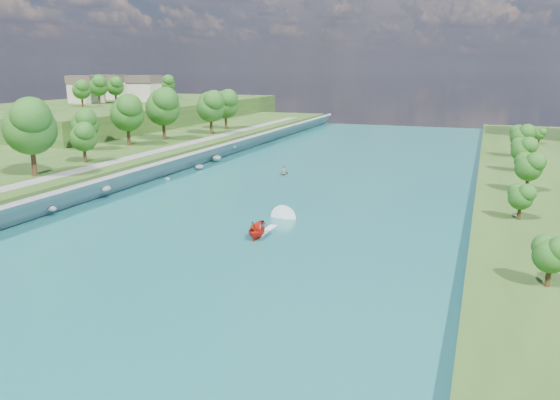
% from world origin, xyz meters
% --- Properties ---
extents(ground, '(260.00, 260.00, 0.00)m').
position_xyz_m(ground, '(0.00, 0.00, 0.00)').
color(ground, '#2D5119').
rests_on(ground, ground).
extents(river_water, '(55.00, 240.00, 0.10)m').
position_xyz_m(river_water, '(0.00, 20.00, 0.05)').
color(river_water, '#1B6866').
rests_on(river_water, ground).
extents(berm_west, '(45.00, 240.00, 3.50)m').
position_xyz_m(berm_west, '(-50.00, 20.00, 1.75)').
color(berm_west, '#2D5119').
rests_on(berm_west, ground).
extents(ridge_west, '(60.00, 120.00, 9.00)m').
position_xyz_m(ridge_west, '(-82.50, 95.00, 4.50)').
color(ridge_west, '#2D5119').
rests_on(ridge_west, ground).
extents(riprap_bank, '(4.41, 236.00, 4.10)m').
position_xyz_m(riprap_bank, '(-25.85, 19.08, 1.81)').
color(riprap_bank, slate).
rests_on(riprap_bank, ground).
extents(riverside_path, '(3.00, 200.00, 0.10)m').
position_xyz_m(riverside_path, '(-32.50, 20.00, 3.55)').
color(riverside_path, gray).
rests_on(riverside_path, berm_west).
extents(ridge_houses, '(29.50, 29.50, 8.40)m').
position_xyz_m(ridge_houses, '(-88.67, 100.00, 13.31)').
color(ridge_houses, beige).
rests_on(ridge_houses, ridge_west).
extents(trees_west, '(17.91, 149.75, 13.94)m').
position_xyz_m(trees_west, '(-40.20, 16.81, 9.47)').
color(trees_west, '#264B14').
rests_on(trees_west, berm_west).
extents(trees_east, '(13.74, 134.34, 9.20)m').
position_xyz_m(trees_east, '(37.26, 20.18, 5.29)').
color(trees_east, '#264B14').
rests_on(trees_east, berm_east).
extents(trees_ridge, '(11.08, 53.08, 10.12)m').
position_xyz_m(trees_ridge, '(-79.76, 95.02, 13.79)').
color(trees_ridge, '#264B14').
rests_on(trees_ridge, ridge_west).
extents(motorboat, '(3.60, 19.06, 1.98)m').
position_xyz_m(motorboat, '(3.91, 4.71, 0.82)').
color(motorboat, red).
rests_on(motorboat, river_water).
extents(raft, '(2.76, 3.40, 1.52)m').
position_xyz_m(raft, '(-6.85, 41.60, 0.45)').
color(raft, gray).
rests_on(raft, river_water).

